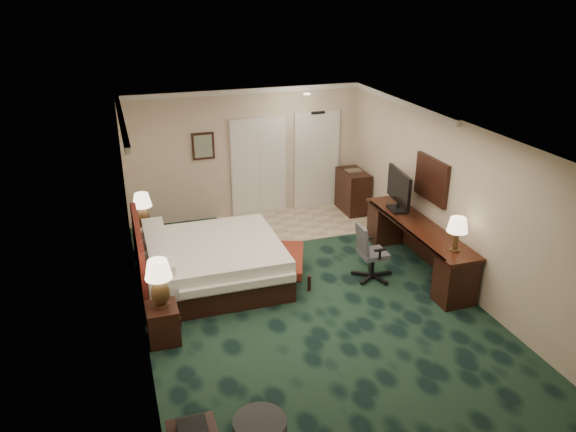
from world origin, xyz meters
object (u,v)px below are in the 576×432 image
object	(u,v)px
nightstand_near	(163,323)
lamp_far	(143,210)
desk_chair	(373,251)
tv	(399,191)
bed	(213,263)
bed_bench	(290,267)
lamp_near	(159,283)
nightstand_far	(146,240)
desk	(417,247)
minibar	(353,191)

from	to	relation	value
nightstand_near	lamp_far	size ratio (longest dim) A/B	0.83
lamp_far	desk_chair	bearing A→B (deg)	-30.29
desk_chair	tv	bearing A→B (deg)	43.63
bed	bed_bench	bearing A→B (deg)	-11.17
desk_chair	lamp_near	bearing A→B (deg)	-168.57
nightstand_far	bed	bearing A→B (deg)	-55.49
desk	bed	bearing A→B (deg)	170.03
nightstand_near	minibar	distance (m)	5.75
nightstand_far	lamp_far	bearing A→B (deg)	-106.92
bed_bench	desk	distance (m)	2.23
lamp_near	nightstand_far	bearing A→B (deg)	89.97
desk_chair	nightstand_far	bearing A→B (deg)	150.02
lamp_far	nightstand_near	bearing A→B (deg)	-90.13
lamp_near	tv	world-z (taller)	tv
nightstand_near	tv	xyz separation A→B (m)	(4.40, 1.51, 0.94)
lamp_near	minibar	distance (m)	5.74
lamp_near	minibar	world-z (taller)	lamp_near
bed	desk	distance (m)	3.51
minibar	lamp_far	bearing A→B (deg)	-169.92
nightstand_near	lamp_far	xyz separation A→B (m)	(0.01, 2.81, 0.61)
tv	minibar	bearing A→B (deg)	94.94
nightstand_near	minibar	world-z (taller)	minibar
lamp_near	desk_chair	size ratio (longest dim) A/B	0.70
nightstand_near	bed_bench	xyz separation A→B (m)	(2.25, 1.16, -0.06)
bed_bench	lamp_near	bearing A→B (deg)	-133.08
bed_bench	desk	xyz separation A→B (m)	(2.19, -0.36, 0.21)
nightstand_near	tv	bearing A→B (deg)	18.99
bed	nightstand_far	distance (m)	1.71
nightstand_far	desk	world-z (taller)	desk
lamp_far	desk_chair	world-z (taller)	lamp_far
lamp_near	bed_bench	distance (m)	2.59
bed	lamp_near	size ratio (longest dim) A/B	3.19
lamp_near	minibar	bearing A→B (deg)	38.62
bed	desk	world-z (taller)	desk
bed	lamp_far	world-z (taller)	lamp_far
bed_bench	desk_chair	world-z (taller)	desk_chair
desk	lamp_far	bearing A→B (deg)	155.57
lamp_far	desk	distance (m)	4.89
tv	desk_chair	xyz separation A→B (m)	(-0.83, -0.78, -0.71)
tv	lamp_far	bearing A→B (deg)	170.50
desk	desk_chair	xyz separation A→B (m)	(-0.87, -0.07, 0.08)
nightstand_far	nightstand_near	bearing A→B (deg)	-90.17
lamp_near	desk	size ratio (longest dim) A/B	0.24
nightstand_near	lamp_near	size ratio (longest dim) A/B	0.77
nightstand_far	bed_bench	xyz separation A→B (m)	(2.24, -1.66, -0.07)
nightstand_far	bed_bench	bearing A→B (deg)	-36.59
nightstand_near	tv	world-z (taller)	tv
nightstand_near	nightstand_far	world-z (taller)	nightstand_far
nightstand_near	minibar	xyz separation A→B (m)	(4.48, 3.61, 0.19)
bed	desk_chair	world-z (taller)	desk_chair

